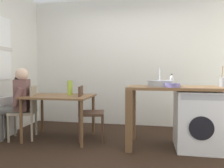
{
  "coord_description": "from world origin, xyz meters",
  "views": [
    {
      "loc": [
        0.47,
        -2.78,
        1.13
      ],
      "look_at": [
        -0.12,
        0.45,
        0.95
      ],
      "focal_mm": 33.84,
      "sensor_mm": 36.0,
      "label": 1
    }
  ],
  "objects_px": {
    "seated_person": "(17,99)",
    "bottle_tall_green": "(172,80)",
    "dining_table": "(59,101)",
    "chair_person_seat": "(27,109)",
    "washing_machine": "(197,120)",
    "utensil_crock": "(224,82)",
    "vase": "(70,88)",
    "mixing_bowl": "(173,85)",
    "chair_opposite": "(87,110)"
  },
  "relations": [
    {
      "from": "chair_person_seat",
      "to": "vase",
      "type": "distance_m",
      "value": 0.8
    },
    {
      "from": "chair_person_seat",
      "to": "vase",
      "type": "relative_size",
      "value": 3.62
    },
    {
      "from": "mixing_bowl",
      "to": "utensil_crock",
      "type": "xyz_separation_m",
      "value": [
        0.74,
        0.25,
        0.04
      ]
    },
    {
      "from": "dining_table",
      "to": "chair_person_seat",
      "type": "bearing_deg",
      "value": -172.2
    },
    {
      "from": "bottle_tall_green",
      "to": "chair_opposite",
      "type": "bearing_deg",
      "value": -175.54
    },
    {
      "from": "dining_table",
      "to": "utensil_crock",
      "type": "distance_m",
      "value": 2.57
    },
    {
      "from": "vase",
      "to": "seated_person",
      "type": "bearing_deg",
      "value": -164.97
    },
    {
      "from": "chair_opposite",
      "to": "vase",
      "type": "relative_size",
      "value": 3.62
    },
    {
      "from": "vase",
      "to": "dining_table",
      "type": "bearing_deg",
      "value": -146.31
    },
    {
      "from": "dining_table",
      "to": "seated_person",
      "type": "xyz_separation_m",
      "value": [
        -0.7,
        -0.13,
        0.03
      ]
    },
    {
      "from": "chair_person_seat",
      "to": "washing_machine",
      "type": "distance_m",
      "value": 2.73
    },
    {
      "from": "seated_person",
      "to": "bottle_tall_green",
      "type": "relative_size",
      "value": 6.53
    },
    {
      "from": "chair_person_seat",
      "to": "seated_person",
      "type": "xyz_separation_m",
      "value": [
        -0.15,
        -0.05,
        0.16
      ]
    },
    {
      "from": "seated_person",
      "to": "mixing_bowl",
      "type": "distance_m",
      "value": 2.53
    },
    {
      "from": "dining_table",
      "to": "seated_person",
      "type": "bearing_deg",
      "value": -169.6
    },
    {
      "from": "washing_machine",
      "to": "utensil_crock",
      "type": "height_order",
      "value": "utensil_crock"
    },
    {
      "from": "chair_person_seat",
      "to": "chair_opposite",
      "type": "xyz_separation_m",
      "value": [
        1.03,
        0.11,
        0.0
      ]
    },
    {
      "from": "bottle_tall_green",
      "to": "mixing_bowl",
      "type": "height_order",
      "value": "bottle_tall_green"
    },
    {
      "from": "seated_person",
      "to": "vase",
      "type": "distance_m",
      "value": 0.9
    },
    {
      "from": "dining_table",
      "to": "utensil_crock",
      "type": "xyz_separation_m",
      "value": [
        2.55,
        -0.03,
        0.35
      ]
    },
    {
      "from": "seated_person",
      "to": "utensil_crock",
      "type": "relative_size",
      "value": 4.01
    },
    {
      "from": "bottle_tall_green",
      "to": "dining_table",
      "type": "bearing_deg",
      "value": -175.62
    },
    {
      "from": "chair_person_seat",
      "to": "bottle_tall_green",
      "type": "relative_size",
      "value": 4.9
    },
    {
      "from": "dining_table",
      "to": "seated_person",
      "type": "relative_size",
      "value": 0.92
    },
    {
      "from": "utensil_crock",
      "to": "vase",
      "type": "bearing_deg",
      "value": 176.82
    },
    {
      "from": "chair_person_seat",
      "to": "chair_opposite",
      "type": "bearing_deg",
      "value": -103.28
    },
    {
      "from": "washing_machine",
      "to": "mixing_bowl",
      "type": "distance_m",
      "value": 0.67
    },
    {
      "from": "chair_opposite",
      "to": "mixing_bowl",
      "type": "height_order",
      "value": "mixing_bowl"
    },
    {
      "from": "mixing_bowl",
      "to": "utensil_crock",
      "type": "relative_size",
      "value": 0.69
    },
    {
      "from": "seated_person",
      "to": "washing_machine",
      "type": "distance_m",
      "value": 2.89
    },
    {
      "from": "chair_person_seat",
      "to": "seated_person",
      "type": "relative_size",
      "value": 0.75
    },
    {
      "from": "washing_machine",
      "to": "utensil_crock",
      "type": "relative_size",
      "value": 2.87
    },
    {
      "from": "chair_person_seat",
      "to": "vase",
      "type": "height_order",
      "value": "vase"
    },
    {
      "from": "washing_machine",
      "to": "dining_table",
      "type": "bearing_deg",
      "value": 177.76
    },
    {
      "from": "utensil_crock",
      "to": "chair_person_seat",
      "type": "bearing_deg",
      "value": -179.22
    },
    {
      "from": "utensil_crock",
      "to": "mixing_bowl",
      "type": "bearing_deg",
      "value": -161.22
    },
    {
      "from": "seated_person",
      "to": "bottle_tall_green",
      "type": "bearing_deg",
      "value": -103.34
    },
    {
      "from": "vase",
      "to": "utensil_crock",
      "type": "bearing_deg",
      "value": -3.18
    },
    {
      "from": "dining_table",
      "to": "vase",
      "type": "xyz_separation_m",
      "value": [
        0.15,
        0.1,
        0.22
      ]
    },
    {
      "from": "washing_machine",
      "to": "chair_person_seat",
      "type": "bearing_deg",
      "value": 179.79
    },
    {
      "from": "chair_person_seat",
      "to": "mixing_bowl",
      "type": "distance_m",
      "value": 2.41
    },
    {
      "from": "utensil_crock",
      "to": "vase",
      "type": "xyz_separation_m",
      "value": [
        -2.4,
        0.13,
        -0.13
      ]
    },
    {
      "from": "dining_table",
      "to": "mixing_bowl",
      "type": "distance_m",
      "value": 1.86
    },
    {
      "from": "seated_person",
      "to": "utensil_crock",
      "type": "height_order",
      "value": "utensil_crock"
    },
    {
      "from": "bottle_tall_green",
      "to": "vase",
      "type": "height_order",
      "value": "bottle_tall_green"
    },
    {
      "from": "chair_person_seat",
      "to": "mixing_bowl",
      "type": "bearing_deg",
      "value": -114.42
    },
    {
      "from": "seated_person",
      "to": "bottle_tall_green",
      "type": "xyz_separation_m",
      "value": [
        2.54,
        0.27,
        0.33
      ]
    },
    {
      "from": "washing_machine",
      "to": "vase",
      "type": "height_order",
      "value": "vase"
    },
    {
      "from": "washing_machine",
      "to": "seated_person",
      "type": "bearing_deg",
      "value": -179.14
    },
    {
      "from": "chair_person_seat",
      "to": "bottle_tall_green",
      "type": "distance_m",
      "value": 2.45
    }
  ]
}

